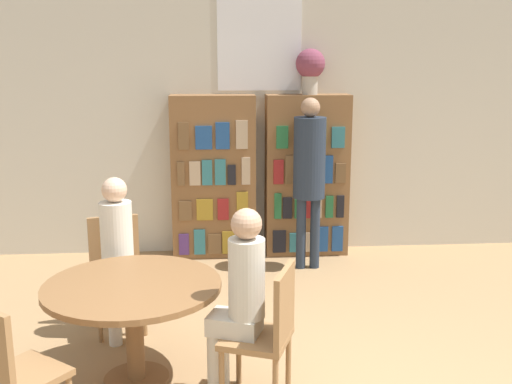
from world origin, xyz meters
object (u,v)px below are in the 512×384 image
Objects in this scene: chair_left_side at (116,267)px; librarian_standing at (309,165)px; flower_vase at (310,67)px; seated_reader_left at (118,248)px; bookshelf_right at (307,176)px; seated_reader_right at (239,295)px; chair_near_camera at (9,370)px; chair_far_side at (268,329)px; bookshelf_left at (214,177)px; reading_table at (133,300)px.

librarian_standing reaches higher than chair_left_side.
flower_vase is 2.97m from seated_reader_left.
seated_reader_right is at bearing -106.85° from bookshelf_right.
chair_far_side is (1.44, 0.40, 0.00)m from chair_near_camera.
bookshelf_right is at bearing 3.75° from seated_reader_right.
bookshelf_left reaches higher than chair_left_side.
flower_vase is 3.45m from chair_far_side.
seated_reader_left is (-1.79, -1.95, -1.34)m from flower_vase.
chair_near_camera is at bearing -108.38° from bookshelf_left.
flower_vase is at bearing -147.81° from seated_reader_left.
librarian_standing is (1.76, 1.27, 0.58)m from chair_left_side.
reading_table is 0.66× the size of librarian_standing.
seated_reader_right is (0.69, -0.26, 0.13)m from reading_table.
bookshelf_right is 2.64m from seated_reader_left.
librarian_standing is (1.71, 1.45, 0.37)m from seated_reader_left.
reading_table is 0.75m from seated_reader_left.
bookshelf_right is 1.40× the size of seated_reader_left.
seated_reader_left is 0.72× the size of librarian_standing.
flower_vase is 0.53× the size of chair_left_side.
reading_table is at bearing -101.66° from bookshelf_left.
bookshelf_right reaches higher than reading_table.
chair_left_side is at bearing 59.73° from seated_reader_right.
flower_vase reaches higher than reading_table.
bookshelf_right is 3.11m from reading_table.
chair_far_side is 0.51× the size of librarian_standing.
bookshelf_right is at bearing -147.60° from seated_reader_left.
bookshelf_right is 2.57m from chair_left_side.
chair_left_side is at bearing -90.00° from seated_reader_left.
flower_vase is 0.27× the size of librarian_standing.
flower_vase is at bearing 3.47° from seated_reader_right.
chair_far_side is (-0.71, -2.99, -0.37)m from bookshelf_right.
chair_near_camera is at bearing -125.96° from librarian_standing.
bookshelf_right and librarian_standing have the same top height.
seated_reader_left reaches higher than chair_far_side.
bookshelf_right reaches higher than chair_left_side.
reading_table is 0.92m from chair_near_camera.
flower_vase is at bearing 0.26° from bookshelf_left.
chair_left_side and chair_far_side have the same top height.
librarian_standing is at bearing -27.44° from bookshelf_left.
seated_reader_left is at bearing 66.20° from chair_far_side.
librarian_standing is at bearing -155.16° from seated_reader_left.
seated_reader_right is (1.26, 0.46, 0.20)m from chair_near_camera.
seated_reader_left is 1.00× the size of seated_reader_right.
chair_near_camera is at bearing -122.40° from bookshelf_right.
bookshelf_left is at bearing 26.56° from chair_far_side.
seated_reader_right reaches higher than reading_table.
reading_table is 0.92× the size of seated_reader_left.
chair_far_side is 2.63m from librarian_standing.
librarian_standing is (0.65, 2.48, 0.58)m from chair_far_side.
seated_reader_right is (0.93, -1.15, 0.20)m from chair_left_side.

